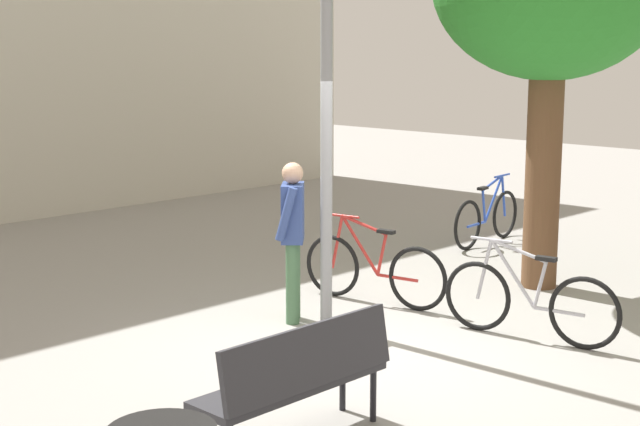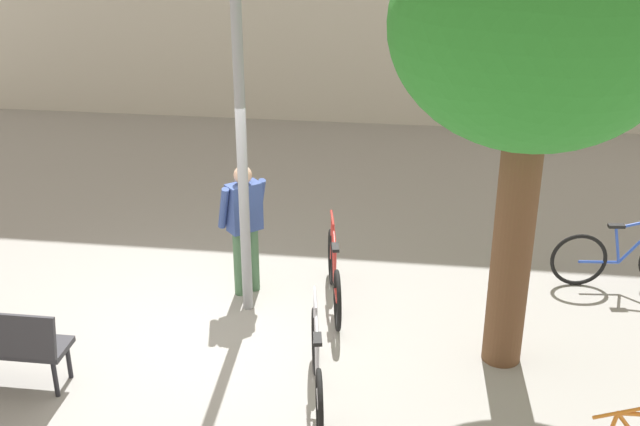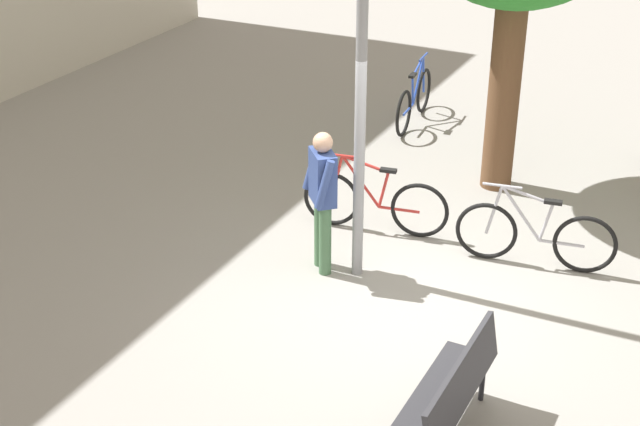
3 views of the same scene
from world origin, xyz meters
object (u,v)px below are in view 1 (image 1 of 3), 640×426
park_bench (299,374)px  bicycle_red (373,269)px  lamppost (327,35)px  bicycle_silver (529,301)px  bicycle_blue (487,218)px  person_by_lamppost (292,230)px

park_bench → bicycle_red: (3.27, 2.14, -0.16)m
lamppost → bicycle_silver: bearing=-57.9°
lamppost → bicycle_red: lamppost is taller
park_bench → bicycle_blue: size_ratio=0.89×
park_bench → bicycle_red: size_ratio=0.89×
person_by_lamppost → bicycle_silver: person_by_lamppost is taller
lamppost → park_bench: size_ratio=3.08×
lamppost → park_bench: 3.79m
lamppost → bicycle_blue: (4.57, 1.16, -2.56)m
lamppost → bicycle_silver: lamppost is taller
person_by_lamppost → bicycle_red: (1.11, -0.14, -0.58)m
person_by_lamppost → park_bench: size_ratio=1.04×
person_by_lamppost → bicycle_blue: size_ratio=0.92×
park_bench → bicycle_blue: (6.82, 3.05, -0.16)m
person_by_lamppost → bicycle_red: bearing=-7.4°
lamppost → person_by_lamppost: lamppost is taller
bicycle_red → bicycle_silver: bearing=-88.3°
bicycle_silver → bicycle_red: 1.96m
bicycle_blue → bicycle_red: size_ratio=1.01×
park_bench → bicycle_silver: bearing=3.1°
lamppost → park_bench: lamppost is taller
lamppost → person_by_lamppost: size_ratio=2.95×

